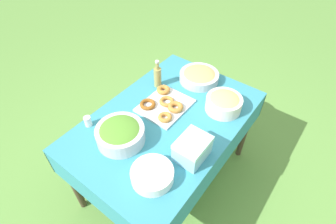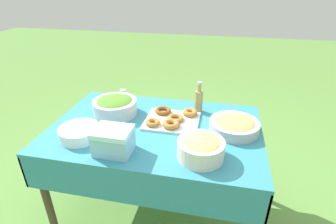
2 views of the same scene
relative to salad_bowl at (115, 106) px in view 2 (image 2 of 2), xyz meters
The scene contains 10 objects.
ground_plane 0.91m from the salad_bowl, 160.04° to the left, with size 14.00×14.00×0.00m, color #609342.
picnic_table 0.39m from the salad_bowl, 160.04° to the left, with size 1.39×0.92×0.77m.
salad_bowl is the anchor object (origin of this frame).
pasta_bowl 0.76m from the salad_bowl, 149.45° to the left, with size 0.26×0.26×0.13m.
donut_platter 0.43m from the salad_bowl, behind, with size 0.37×0.33×0.05m.
plate_stack 0.36m from the salad_bowl, 74.33° to the left, with size 0.25×0.25×0.07m.
olive_oil_bottle 0.61m from the salad_bowl, 164.38° to the right, with size 0.06×0.06×0.23m.
bread_bowl 0.84m from the salad_bowl, behind, with size 0.32×0.32×0.09m.
cooler_box 0.47m from the salad_bowl, 111.24° to the left, with size 0.21×0.17×0.15m.
salt_shaker 0.28m from the salad_bowl, 81.28° to the right, with size 0.05×0.05×0.07m.
Camera 2 is at (-0.40, 1.45, 1.67)m, focal length 28.00 mm.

